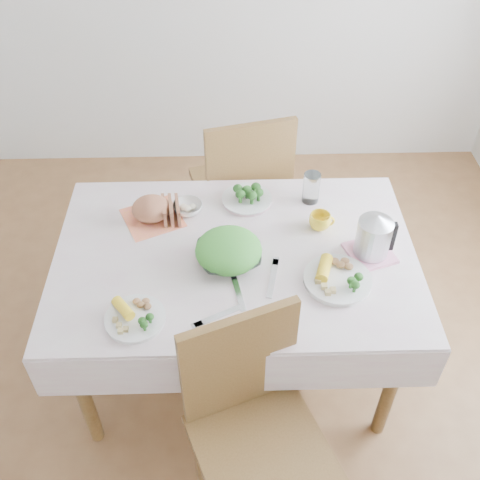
{
  "coord_description": "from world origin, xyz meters",
  "views": [
    {
      "loc": [
        -0.03,
        -1.65,
        2.4
      ],
      "look_at": [
        0.02,
        0.02,
        0.82
      ],
      "focal_mm": 42.0,
      "sensor_mm": 36.0,
      "label": 1
    }
  ],
  "objects_px": {
    "electric_kettle": "(374,233)",
    "salad_bowl": "(229,256)",
    "dinner_plate_left": "(135,318)",
    "chair_far": "(239,193)",
    "yellow_mug": "(320,221)",
    "dinner_plate_right": "(337,280)",
    "dining_table": "(236,313)",
    "chair_near": "(261,452)"
  },
  "relations": [
    {
      "from": "salad_bowl",
      "to": "yellow_mug",
      "type": "relative_size",
      "value": 2.68
    },
    {
      "from": "chair_near",
      "to": "dinner_plate_right",
      "type": "distance_m",
      "value": 0.7
    },
    {
      "from": "dining_table",
      "to": "salad_bowl",
      "type": "relative_size",
      "value": 5.51
    },
    {
      "from": "salad_bowl",
      "to": "electric_kettle",
      "type": "xyz_separation_m",
      "value": [
        0.58,
        0.02,
        0.09
      ]
    },
    {
      "from": "chair_far",
      "to": "dinner_plate_right",
      "type": "distance_m",
      "value": 1.05
    },
    {
      "from": "chair_far",
      "to": "dining_table",
      "type": "bearing_deg",
      "value": 73.49
    },
    {
      "from": "salad_bowl",
      "to": "dinner_plate_left",
      "type": "distance_m",
      "value": 0.46
    },
    {
      "from": "dining_table",
      "to": "chair_near",
      "type": "relative_size",
      "value": 1.41
    },
    {
      "from": "chair_near",
      "to": "chair_far",
      "type": "bearing_deg",
      "value": 70.34
    },
    {
      "from": "electric_kettle",
      "to": "chair_near",
      "type": "bearing_deg",
      "value": -143.25
    },
    {
      "from": "chair_far",
      "to": "electric_kettle",
      "type": "height_order",
      "value": "electric_kettle"
    },
    {
      "from": "yellow_mug",
      "to": "dinner_plate_left",
      "type": "bearing_deg",
      "value": -146.68
    },
    {
      "from": "chair_near",
      "to": "dinner_plate_right",
      "type": "xyz_separation_m",
      "value": [
        0.32,
        0.55,
        0.31
      ]
    },
    {
      "from": "chair_near",
      "to": "dinner_plate_right",
      "type": "relative_size",
      "value": 3.69
    },
    {
      "from": "chair_far",
      "to": "electric_kettle",
      "type": "bearing_deg",
      "value": 109.56
    },
    {
      "from": "dinner_plate_left",
      "to": "electric_kettle",
      "type": "height_order",
      "value": "electric_kettle"
    },
    {
      "from": "dinner_plate_left",
      "to": "salad_bowl",
      "type": "bearing_deg",
      "value": 40.28
    },
    {
      "from": "dinner_plate_left",
      "to": "dinner_plate_right",
      "type": "relative_size",
      "value": 0.84
    },
    {
      "from": "dining_table",
      "to": "salad_bowl",
      "type": "distance_m",
      "value": 0.42
    },
    {
      "from": "salad_bowl",
      "to": "dinner_plate_right",
      "type": "relative_size",
      "value": 0.94
    },
    {
      "from": "dining_table",
      "to": "dinner_plate_left",
      "type": "height_order",
      "value": "dinner_plate_left"
    },
    {
      "from": "dinner_plate_right",
      "to": "dinner_plate_left",
      "type": "bearing_deg",
      "value": -167.56
    },
    {
      "from": "chair_far",
      "to": "yellow_mug",
      "type": "bearing_deg",
      "value": 104.41
    },
    {
      "from": "dinner_plate_left",
      "to": "chair_far",
      "type": "bearing_deg",
      "value": 69.59
    },
    {
      "from": "salad_bowl",
      "to": "dinner_plate_left",
      "type": "xyz_separation_m",
      "value": [
        -0.35,
        -0.3,
        -0.02
      ]
    },
    {
      "from": "electric_kettle",
      "to": "salad_bowl",
      "type": "bearing_deg",
      "value": 163.77
    },
    {
      "from": "chair_near",
      "to": "yellow_mug",
      "type": "relative_size",
      "value": 10.5
    },
    {
      "from": "dinner_plate_right",
      "to": "yellow_mug",
      "type": "bearing_deg",
      "value": 95.23
    },
    {
      "from": "salad_bowl",
      "to": "dinner_plate_left",
      "type": "bearing_deg",
      "value": -139.72
    },
    {
      "from": "salad_bowl",
      "to": "electric_kettle",
      "type": "height_order",
      "value": "electric_kettle"
    },
    {
      "from": "dinner_plate_right",
      "to": "chair_far",
      "type": "bearing_deg",
      "value": 111.07
    },
    {
      "from": "dinner_plate_left",
      "to": "electric_kettle",
      "type": "distance_m",
      "value": 0.99
    },
    {
      "from": "chair_far",
      "to": "electric_kettle",
      "type": "relative_size",
      "value": 5.21
    },
    {
      "from": "dinner_plate_right",
      "to": "electric_kettle",
      "type": "relative_size",
      "value": 1.37
    },
    {
      "from": "dining_table",
      "to": "dinner_plate_right",
      "type": "distance_m",
      "value": 0.59
    },
    {
      "from": "chair_far",
      "to": "yellow_mug",
      "type": "distance_m",
      "value": 0.78
    },
    {
      "from": "salad_bowl",
      "to": "dinner_plate_left",
      "type": "height_order",
      "value": "salad_bowl"
    },
    {
      "from": "yellow_mug",
      "to": "dinner_plate_right",
      "type": "bearing_deg",
      "value": -84.77
    },
    {
      "from": "chair_far",
      "to": "salad_bowl",
      "type": "xyz_separation_m",
      "value": [
        -0.06,
        -0.81,
        0.33
      ]
    },
    {
      "from": "dining_table",
      "to": "yellow_mug",
      "type": "height_order",
      "value": "yellow_mug"
    },
    {
      "from": "chair_far",
      "to": "dinner_plate_left",
      "type": "bearing_deg",
      "value": 55.78
    },
    {
      "from": "chair_far",
      "to": "dinner_plate_right",
      "type": "relative_size",
      "value": 3.81
    }
  ]
}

